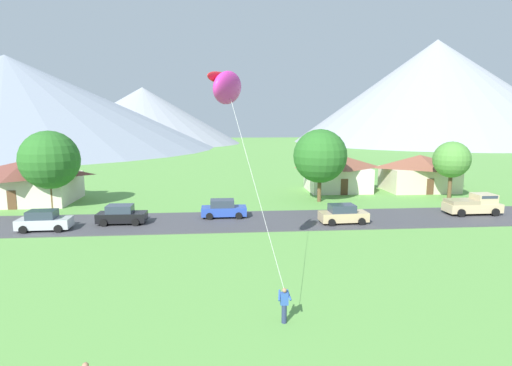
{
  "coord_description": "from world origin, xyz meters",
  "views": [
    {
      "loc": [
        -1.32,
        -6.98,
        9.27
      ],
      "look_at": [
        1.14,
        20.8,
        4.97
      ],
      "focal_mm": 29.37,
      "sensor_mm": 36.0,
      "label": 1
    }
  ],
  "objects_px": {
    "parked_car_silver_mid_west": "(44,221)",
    "parked_car_blue_mid_east": "(223,209)",
    "pickup_truck_sand_west_side": "(474,204)",
    "house_left_center": "(419,172)",
    "tree_near_left": "(452,160)",
    "tree_center": "(50,160)",
    "parked_car_tan_east_end": "(343,214)",
    "house_leftmost": "(27,181)",
    "house_right_center": "(338,172)",
    "tree_left_of_center": "(320,156)",
    "parked_car_black_west_end": "(121,215)",
    "kite_flyer_with_kite": "(228,90)"
  },
  "relations": [
    {
      "from": "tree_center",
      "to": "kite_flyer_with_kite",
      "type": "relative_size",
      "value": 0.68
    },
    {
      "from": "parked_car_black_west_end",
      "to": "parked_car_blue_mid_east",
      "type": "height_order",
      "value": "same"
    },
    {
      "from": "tree_center",
      "to": "house_left_center",
      "type": "bearing_deg",
      "value": 9.56
    },
    {
      "from": "house_leftmost",
      "to": "pickup_truck_sand_west_side",
      "type": "xyz_separation_m",
      "value": [
        45.82,
        -10.24,
        -1.4
      ]
    },
    {
      "from": "house_leftmost",
      "to": "parked_car_black_west_end",
      "type": "xyz_separation_m",
      "value": [
        12.6,
        -11.03,
        -1.59
      ]
    },
    {
      "from": "pickup_truck_sand_west_side",
      "to": "house_left_center",
      "type": "bearing_deg",
      "value": 84.92
    },
    {
      "from": "house_leftmost",
      "to": "tree_near_left",
      "type": "height_order",
      "value": "tree_near_left"
    },
    {
      "from": "house_leftmost",
      "to": "parked_car_tan_east_end",
      "type": "distance_m",
      "value": 34.54
    },
    {
      "from": "parked_car_black_west_end",
      "to": "tree_center",
      "type": "bearing_deg",
      "value": 139.3
    },
    {
      "from": "parked_car_silver_mid_west",
      "to": "parked_car_blue_mid_east",
      "type": "bearing_deg",
      "value": 12.6
    },
    {
      "from": "pickup_truck_sand_west_side",
      "to": "parked_car_tan_east_end",
      "type": "bearing_deg",
      "value": -170.45
    },
    {
      "from": "tree_left_of_center",
      "to": "parked_car_blue_mid_east",
      "type": "xyz_separation_m",
      "value": [
        -10.84,
        -6.97,
        -4.28
      ]
    },
    {
      "from": "house_leftmost",
      "to": "tree_center",
      "type": "bearing_deg",
      "value": -42.3
    },
    {
      "from": "house_leftmost",
      "to": "tree_center",
      "type": "relative_size",
      "value": 1.32
    },
    {
      "from": "house_right_center",
      "to": "tree_near_left",
      "type": "relative_size",
      "value": 1.22
    },
    {
      "from": "tree_near_left",
      "to": "parked_car_tan_east_end",
      "type": "height_order",
      "value": "tree_near_left"
    },
    {
      "from": "tree_left_of_center",
      "to": "parked_car_tan_east_end",
      "type": "relative_size",
      "value": 1.9
    },
    {
      "from": "house_leftmost",
      "to": "tree_near_left",
      "type": "distance_m",
      "value": 47.96
    },
    {
      "from": "house_right_center",
      "to": "parked_car_silver_mid_west",
      "type": "distance_m",
      "value": 34.4
    },
    {
      "from": "house_leftmost",
      "to": "parked_car_blue_mid_east",
      "type": "relative_size",
      "value": 2.53
    },
    {
      "from": "house_leftmost",
      "to": "pickup_truck_sand_west_side",
      "type": "relative_size",
      "value": 2.05
    },
    {
      "from": "house_left_center",
      "to": "parked_car_black_west_end",
      "type": "bearing_deg",
      "value": -156.89
    },
    {
      "from": "house_right_center",
      "to": "tree_left_of_center",
      "type": "height_order",
      "value": "tree_left_of_center"
    },
    {
      "from": "house_right_center",
      "to": "parked_car_blue_mid_east",
      "type": "xyz_separation_m",
      "value": [
        -14.87,
        -13.79,
        -1.58
      ]
    },
    {
      "from": "parked_car_black_west_end",
      "to": "pickup_truck_sand_west_side",
      "type": "relative_size",
      "value": 0.82
    },
    {
      "from": "parked_car_silver_mid_west",
      "to": "kite_flyer_with_kite",
      "type": "height_order",
      "value": "kite_flyer_with_kite"
    },
    {
      "from": "house_right_center",
      "to": "tree_center",
      "type": "xyz_separation_m",
      "value": [
        -32.53,
        -8.02,
        2.64
      ]
    },
    {
      "from": "parked_car_silver_mid_west",
      "to": "kite_flyer_with_kite",
      "type": "bearing_deg",
      "value": -37.99
    },
    {
      "from": "parked_car_silver_mid_west",
      "to": "pickup_truck_sand_west_side",
      "type": "height_order",
      "value": "pickup_truck_sand_west_side"
    },
    {
      "from": "tree_left_of_center",
      "to": "kite_flyer_with_kite",
      "type": "bearing_deg",
      "value": -115.77
    },
    {
      "from": "house_left_center",
      "to": "parked_car_tan_east_end",
      "type": "distance_m",
      "value": 22.07
    },
    {
      "from": "house_leftmost",
      "to": "parked_car_black_west_end",
      "type": "relative_size",
      "value": 2.51
    },
    {
      "from": "house_leftmost",
      "to": "tree_left_of_center",
      "type": "relative_size",
      "value": 1.31
    },
    {
      "from": "kite_flyer_with_kite",
      "to": "tree_left_of_center",
      "type": "bearing_deg",
      "value": 64.23
    },
    {
      "from": "tree_near_left",
      "to": "parked_car_silver_mid_west",
      "type": "xyz_separation_m",
      "value": [
        -41.18,
        -10.38,
        -3.73
      ]
    },
    {
      "from": "house_left_center",
      "to": "parked_car_silver_mid_west",
      "type": "relative_size",
      "value": 2.18
    },
    {
      "from": "tree_center",
      "to": "tree_near_left",
      "type": "bearing_deg",
      "value": 1.66
    },
    {
      "from": "tree_left_of_center",
      "to": "parked_car_tan_east_end",
      "type": "distance_m",
      "value": 11.01
    },
    {
      "from": "house_leftmost",
      "to": "house_left_center",
      "type": "height_order",
      "value": "house_leftmost"
    },
    {
      "from": "house_leftmost",
      "to": "kite_flyer_with_kite",
      "type": "height_order",
      "value": "kite_flyer_with_kite"
    },
    {
      "from": "parked_car_silver_mid_west",
      "to": "parked_car_tan_east_end",
      "type": "distance_m",
      "value": 25.47
    },
    {
      "from": "house_leftmost",
      "to": "tree_near_left",
      "type": "bearing_deg",
      "value": -2.77
    },
    {
      "from": "house_right_center",
      "to": "parked_car_blue_mid_east",
      "type": "height_order",
      "value": "house_right_center"
    },
    {
      "from": "tree_near_left",
      "to": "tree_center",
      "type": "distance_m",
      "value": 43.93
    },
    {
      "from": "house_leftmost",
      "to": "house_right_center",
      "type": "distance_m",
      "value": 36.74
    },
    {
      "from": "tree_center",
      "to": "house_right_center",
      "type": "bearing_deg",
      "value": 13.85
    },
    {
      "from": "parked_car_blue_mid_east",
      "to": "kite_flyer_with_kite",
      "type": "distance_m",
      "value": 18.1
    },
    {
      "from": "house_left_center",
      "to": "parked_car_blue_mid_east",
      "type": "xyz_separation_m",
      "value": [
        -25.45,
        -13.03,
        -1.54
      ]
    },
    {
      "from": "pickup_truck_sand_west_side",
      "to": "house_right_center",
      "type": "bearing_deg",
      "value": 122.51
    },
    {
      "from": "parked_car_tan_east_end",
      "to": "tree_center",
      "type": "bearing_deg",
      "value": 162.4
    }
  ]
}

